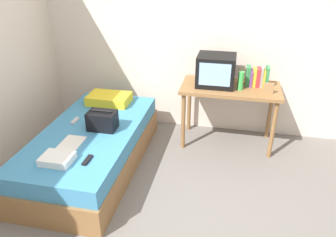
# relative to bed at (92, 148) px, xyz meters

# --- Properties ---
(ground_plane) EXTENTS (8.00, 8.00, 0.00)m
(ground_plane) POSITION_rel_bed_xyz_m (0.94, -0.76, -0.23)
(ground_plane) COLOR slate
(wall_back) EXTENTS (5.20, 0.10, 2.60)m
(wall_back) POSITION_rel_bed_xyz_m (0.94, 1.24, 1.07)
(wall_back) COLOR beige
(wall_back) RESTS_ON ground
(bed) EXTENTS (1.00, 2.00, 0.47)m
(bed) POSITION_rel_bed_xyz_m (0.00, 0.00, 0.00)
(bed) COLOR olive
(bed) RESTS_ON ground
(desk) EXTENTS (1.16, 0.60, 0.77)m
(desk) POSITION_rel_bed_xyz_m (1.45, 0.83, 0.44)
(desk) COLOR olive
(desk) RESTS_ON ground
(tv) EXTENTS (0.44, 0.39, 0.36)m
(tv) POSITION_rel_bed_xyz_m (1.26, 0.84, 0.71)
(tv) COLOR black
(tv) RESTS_ON desk
(water_bottle) EXTENTS (0.07, 0.07, 0.21)m
(water_bottle) POSITION_rel_bed_xyz_m (1.55, 0.75, 0.64)
(water_bottle) COLOR green
(water_bottle) RESTS_ON desk
(book_row) EXTENTS (0.26, 0.17, 0.24)m
(book_row) POSITION_rel_bed_xyz_m (1.74, 0.91, 0.64)
(book_row) COLOR #337F47
(book_row) RESTS_ON desk
(picture_frame) EXTENTS (0.11, 0.02, 0.12)m
(picture_frame) POSITION_rel_bed_xyz_m (1.86, 0.69, 0.60)
(picture_frame) COLOR #9E754C
(picture_frame) RESTS_ON desk
(pillow) EXTENTS (0.52, 0.34, 0.11)m
(pillow) POSITION_rel_bed_xyz_m (-0.05, 0.70, 0.29)
(pillow) COLOR yellow
(pillow) RESTS_ON bed
(handbag) EXTENTS (0.30, 0.20, 0.22)m
(handbag) POSITION_rel_bed_xyz_m (0.14, 0.04, 0.34)
(handbag) COLOR black
(handbag) RESTS_ON bed
(magazine) EXTENTS (0.21, 0.29, 0.01)m
(magazine) POSITION_rel_bed_xyz_m (-0.06, -0.31, 0.24)
(magazine) COLOR white
(magazine) RESTS_ON bed
(remote_dark) EXTENTS (0.04, 0.16, 0.02)m
(remote_dark) POSITION_rel_bed_xyz_m (0.23, -0.57, 0.25)
(remote_dark) COLOR black
(remote_dark) RESTS_ON bed
(remote_silver) EXTENTS (0.04, 0.14, 0.02)m
(remote_silver) POSITION_rel_bed_xyz_m (-0.24, 0.13, 0.25)
(remote_silver) COLOR #B7B7BC
(remote_silver) RESTS_ON bed
(folded_towel) EXTENTS (0.28, 0.22, 0.07)m
(folded_towel) POSITION_rel_bed_xyz_m (-0.03, -0.64, 0.27)
(folded_towel) COLOR white
(folded_towel) RESTS_ON bed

